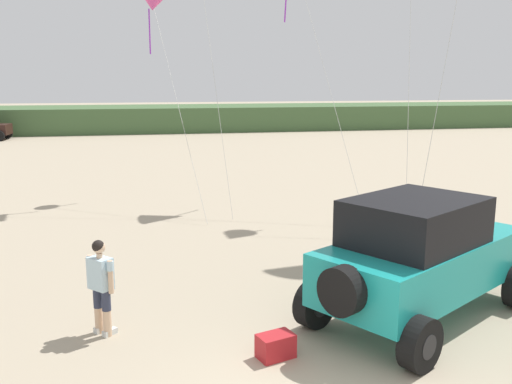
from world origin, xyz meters
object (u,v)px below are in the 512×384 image
jeep (421,254)px  person_watching (101,282)px  kite_blue_swept (153,4)px  cooler_box (276,346)px

jeep → person_watching: 5.61m
person_watching → kite_blue_swept: size_ratio=0.22×
person_watching → cooler_box: 3.11m
person_watching → cooler_box: (2.68, -1.40, -0.75)m
cooler_box → kite_blue_swept: bearing=77.9°
cooler_box → person_watching: bearing=135.0°
cooler_box → kite_blue_swept: 15.24m
jeep → kite_blue_swept: bearing=108.3°
person_watching → kite_blue_swept: kite_blue_swept is taller
jeep → kite_blue_swept: (-4.18, 12.66, 5.77)m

